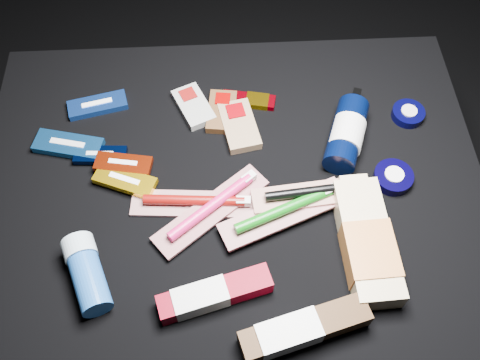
{
  "coord_description": "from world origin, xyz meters",
  "views": [
    {
      "loc": [
        -0.01,
        -0.52,
        1.28
      ],
      "look_at": [
        0.01,
        0.01,
        0.42
      ],
      "focal_mm": 40.0,
      "sensor_mm": 36.0,
      "label": 1
    }
  ],
  "objects_px": {
    "bodywash_bottle": "(367,244)",
    "lotion_bottle": "(347,134)",
    "deodorant_stick": "(87,273)",
    "toothpaste_carton_red": "(210,295)"
  },
  "relations": [
    {
      "from": "lotion_bottle",
      "to": "deodorant_stick",
      "type": "height_order",
      "value": "lotion_bottle"
    },
    {
      "from": "lotion_bottle",
      "to": "deodorant_stick",
      "type": "relative_size",
      "value": 1.38
    },
    {
      "from": "lotion_bottle",
      "to": "toothpaste_carton_red",
      "type": "height_order",
      "value": "lotion_bottle"
    },
    {
      "from": "deodorant_stick",
      "to": "toothpaste_carton_red",
      "type": "relative_size",
      "value": 0.74
    },
    {
      "from": "lotion_bottle",
      "to": "deodorant_stick",
      "type": "distance_m",
      "value": 0.55
    },
    {
      "from": "lotion_bottle",
      "to": "deodorant_stick",
      "type": "bearing_deg",
      "value": -131.29
    },
    {
      "from": "deodorant_stick",
      "to": "toothpaste_carton_red",
      "type": "height_order",
      "value": "deodorant_stick"
    },
    {
      "from": "lotion_bottle",
      "to": "toothpaste_carton_red",
      "type": "relative_size",
      "value": 1.03
    },
    {
      "from": "bodywash_bottle",
      "to": "toothpaste_carton_red",
      "type": "bearing_deg",
      "value": -166.84
    },
    {
      "from": "bodywash_bottle",
      "to": "lotion_bottle",
      "type": "bearing_deg",
      "value": 87.74
    }
  ]
}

